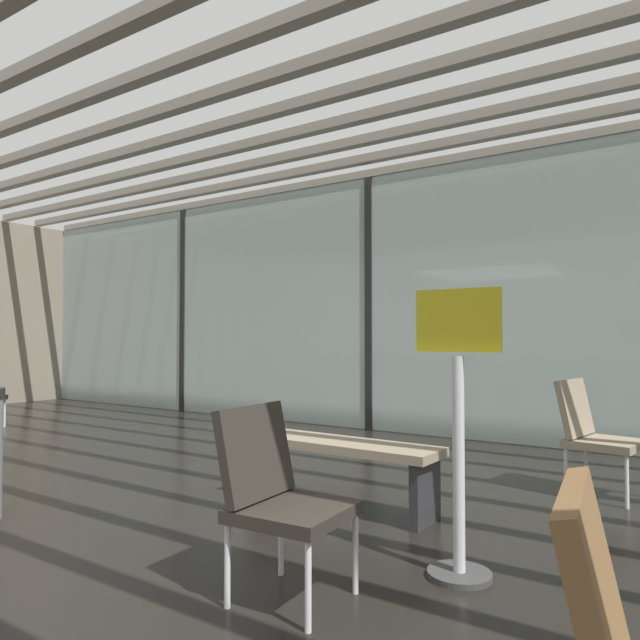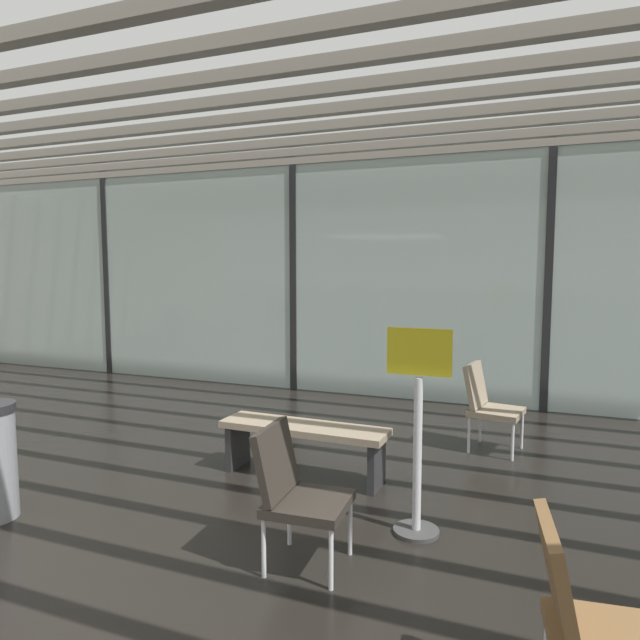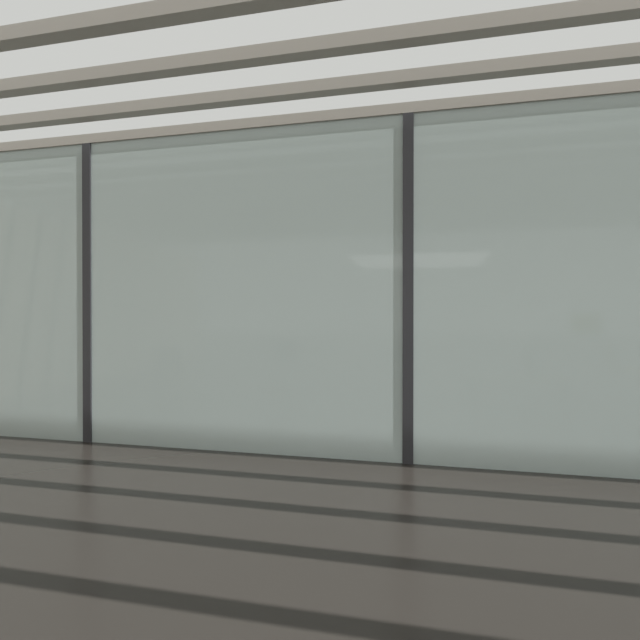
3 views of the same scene
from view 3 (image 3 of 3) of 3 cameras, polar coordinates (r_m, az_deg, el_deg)
glass_curtain_wall at (r=4.57m, az=10.62°, el=3.67°), size 14.00×0.08×3.31m
window_mullion_0 at (r=5.87m, az=-26.03°, el=2.91°), size 0.10×0.12×3.31m
window_mullion_1 at (r=4.57m, az=10.62°, el=3.67°), size 0.10×0.12×3.31m
parked_airplane at (r=10.63m, az=12.00°, el=4.67°), size 13.56×4.37×4.37m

